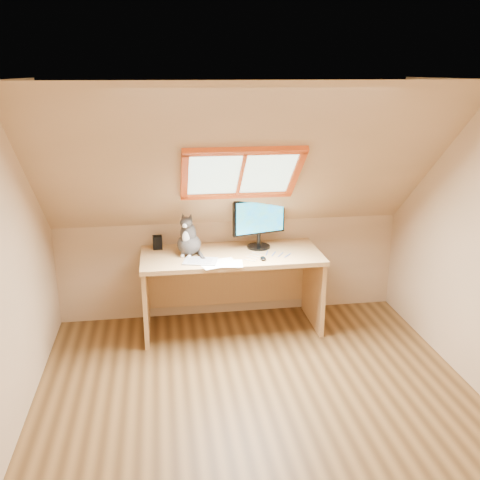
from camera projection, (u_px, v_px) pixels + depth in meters
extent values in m
plane|color=brown|center=(262.00, 409.00, 4.07)|extent=(3.50, 3.50, 0.00)
cube|color=tan|center=(351.00, 413.00, 2.05)|extent=(3.50, 0.02, 2.40)
cube|color=tan|center=(231.00, 268.00, 5.56)|extent=(3.50, 0.02, 1.00)
cube|color=silver|center=(298.00, 83.00, 2.61)|extent=(3.50, 1.95, 0.02)
cube|color=tan|center=(242.00, 166.00, 4.47)|extent=(3.50, 1.56, 1.41)
cube|color=#B2E0CC|center=(241.00, 172.00, 4.56)|extent=(0.90, 0.53, 0.48)
cube|color=#DE4B14|center=(241.00, 172.00, 4.56)|extent=(1.02, 0.64, 0.59)
cube|color=tan|center=(231.00, 256.00, 5.13)|extent=(1.72, 0.75, 0.04)
cube|color=tan|center=(146.00, 298.00, 5.13)|extent=(0.04, 0.68, 0.74)
cube|color=tan|center=(313.00, 288.00, 5.37)|extent=(0.04, 0.68, 0.74)
cube|color=tan|center=(227.00, 280.00, 5.57)|extent=(1.62, 0.03, 0.52)
cylinder|color=black|center=(259.00, 247.00, 5.29)|extent=(0.23, 0.23, 0.02)
cylinder|color=black|center=(259.00, 240.00, 5.26)|extent=(0.04, 0.04, 0.12)
cube|color=black|center=(259.00, 216.00, 5.19)|extent=(0.53, 0.18, 0.35)
cube|color=blue|center=(260.00, 217.00, 5.17)|extent=(0.48, 0.14, 0.31)
ellipsoid|color=#433E3C|center=(189.00, 244.00, 5.08)|extent=(0.31, 0.34, 0.20)
ellipsoid|color=#433E3C|center=(188.00, 233.00, 5.03)|extent=(0.19, 0.19, 0.21)
ellipsoid|color=silver|center=(186.00, 237.00, 4.97)|extent=(0.08, 0.06, 0.12)
ellipsoid|color=#433E3C|center=(186.00, 222.00, 4.95)|extent=(0.15, 0.14, 0.11)
sphere|color=silver|center=(185.00, 226.00, 4.91)|extent=(0.04, 0.04, 0.04)
cone|color=#433E3C|center=(183.00, 216.00, 4.96)|extent=(0.07, 0.07, 0.07)
cone|color=#433E3C|center=(191.00, 216.00, 4.94)|extent=(0.07, 0.06, 0.07)
cube|color=black|center=(157.00, 242.00, 5.24)|extent=(0.09, 0.09, 0.13)
cube|color=#B2B2B7|center=(200.00, 261.00, 4.89)|extent=(0.35, 0.28, 0.01)
ellipsoid|color=black|center=(263.00, 258.00, 4.94)|extent=(0.06, 0.09, 0.03)
cube|color=white|center=(216.00, 263.00, 4.85)|extent=(0.33, 0.27, 0.00)
cube|color=white|center=(216.00, 263.00, 4.85)|extent=(0.32, 0.24, 0.00)
cube|color=white|center=(216.00, 263.00, 4.85)|extent=(0.35, 0.30, 0.00)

